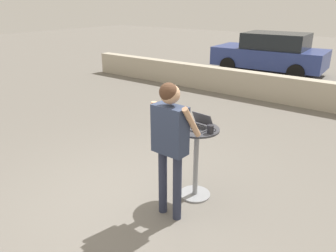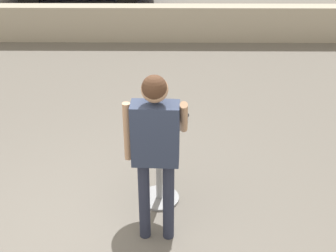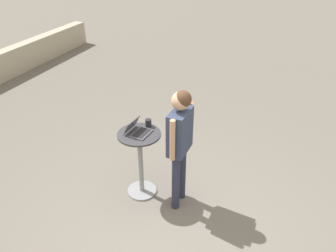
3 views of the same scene
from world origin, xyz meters
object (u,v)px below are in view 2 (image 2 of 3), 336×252
cafe_table (159,152)px  laptop (159,114)px  standing_person (155,139)px  coffee_mug (181,115)px

cafe_table → laptop: (0.01, 0.02, 0.44)m
laptop → cafe_table: bearing=-108.1°
standing_person → cafe_table: bearing=88.7°
laptop → standing_person: bearing=-91.8°
cafe_table → coffee_mug: size_ratio=8.15×
cafe_table → standing_person: bearing=-91.3°
laptop → standing_person: 0.61m
cafe_table → coffee_mug: 0.51m
laptop → coffee_mug: bearing=-14.9°
cafe_table → laptop: 0.45m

